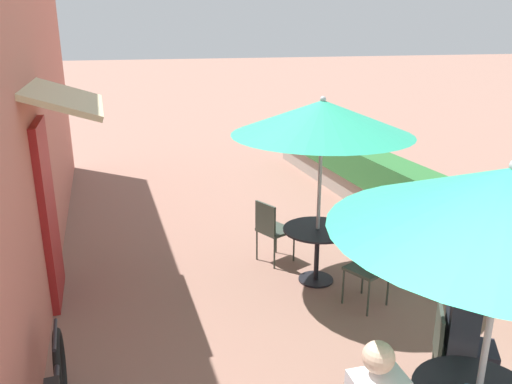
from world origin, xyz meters
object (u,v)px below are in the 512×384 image
Objects in this scene: patio_umbrella_near at (510,200)px; cafe_chair_mid_right at (271,227)px; cafe_chair_near_left at (451,350)px; patio_umbrella_mid at (322,118)px; seated_patron_near_left at (468,334)px; cafe_chair_mid_left at (371,262)px; patio_table_mid at (317,241)px.

patio_umbrella_near is 2.67× the size of cafe_chair_mid_right.
patio_umbrella_mid reaches higher than cafe_chair_near_left.
seated_patron_near_left is 1.74m from cafe_chair_mid_left.
patio_table_mid is 0.99× the size of cafe_chair_mid_left.
cafe_chair_near_left is at bearing -13.11° from cafe_chair_mid_right.
seated_patron_near_left is 1.46× the size of patio_table_mid.
patio_umbrella_near is 2.67× the size of cafe_chair_mid_left.
cafe_chair_near_left is (0.35, 0.69, -1.56)m from patio_umbrella_near.
cafe_chair_mid_left is (0.37, -0.68, -0.02)m from patio_table_mid.
patio_table_mid is 0.77m from cafe_chair_mid_left.
seated_patron_near_left is 2.43m from patio_table_mid.
seated_patron_near_left is at bearing -83.98° from patio_table_mid.
patio_umbrella_mid is (0.19, 3.04, 0.00)m from patio_umbrella_near.
patio_umbrella_mid is 2.67× the size of cafe_chair_mid_right.
cafe_chair_mid_left is (0.56, 2.36, -1.56)m from patio_umbrella_near.
cafe_chair_near_left is 1.68m from cafe_chair_mid_left.
cafe_chair_mid_right is (-0.74, 1.36, 0.00)m from cafe_chair_mid_left.
patio_umbrella_mid is (-0.16, 2.35, 1.56)m from cafe_chair_near_left.
patio_umbrella_mid is (-0.25, 2.41, 1.39)m from seated_patron_near_left.
patio_table_mid is (-0.25, 2.41, -0.15)m from seated_patron_near_left.
patio_umbrella_near is 2.71× the size of patio_table_mid.
cafe_chair_mid_left is (0.21, 1.67, 0.00)m from cafe_chair_near_left.
seated_patron_near_left is (0.09, -0.06, 0.17)m from cafe_chair_near_left.
cafe_chair_mid_right is at bearing 118.74° from patio_table_mid.
patio_umbrella_near reaches higher than cafe_chair_near_left.
patio_umbrella_near is 4.04m from cafe_chair_mid_right.
patio_umbrella_near reaches higher than patio_table_mid.
cafe_chair_mid_left is at bearing -151.60° from seated_patron_near_left.
cafe_chair_mid_left is (0.12, 1.73, -0.17)m from seated_patron_near_left.
seated_patron_near_left is (0.44, 0.63, -1.39)m from patio_umbrella_near.
patio_umbrella_mid is at bearing 5.68° from cafe_chair_mid_left.
cafe_chair_near_left is 2.83m from patio_umbrella_mid.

